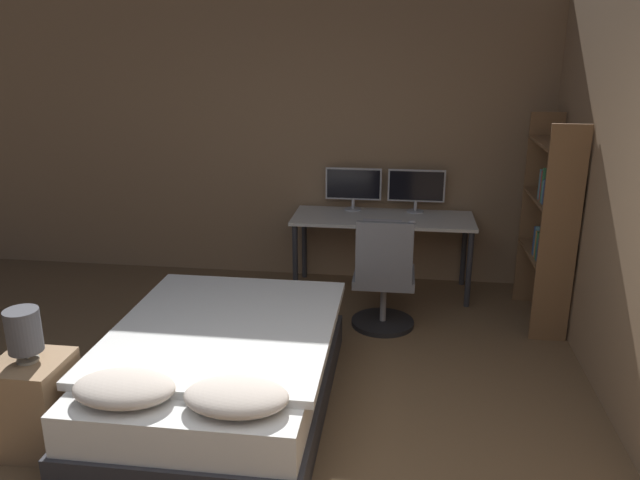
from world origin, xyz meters
name	(u,v)px	position (x,y,z in m)	size (l,w,h in m)	color
wall_back	(350,142)	(0.00, 3.71, 1.35)	(12.00, 0.06, 2.70)	#8E7051
bed	(221,369)	(-0.59, 1.23, 0.26)	(1.40, 1.98, 0.59)	#2D2D33
nightstand	(35,404)	(-1.53, 0.67, 0.28)	(0.39, 0.40, 0.55)	#997551
bedside_lamp	(24,331)	(-1.53, 0.67, 0.74)	(0.19, 0.19, 0.31)	gray
desk	(383,225)	(0.35, 3.33, 0.65)	(1.65, 0.63, 0.73)	beige
monitor_left	(353,186)	(0.06, 3.54, 0.96)	(0.53, 0.16, 0.40)	#B7B7BC
monitor_right	(416,188)	(0.64, 3.54, 0.96)	(0.53, 0.16, 0.40)	#B7B7BC
keyboard	(382,222)	(0.35, 3.12, 0.74)	(0.35, 0.13, 0.02)	#B7B7BC
computer_mouse	(412,222)	(0.61, 3.12, 0.75)	(0.07, 0.05, 0.04)	#B7B7BC
office_chair	(384,284)	(0.40, 2.52, 0.39)	(0.52, 0.52, 0.95)	black
bookshelf	(551,216)	(1.70, 2.78, 0.94)	(0.28, 0.82, 1.70)	brown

